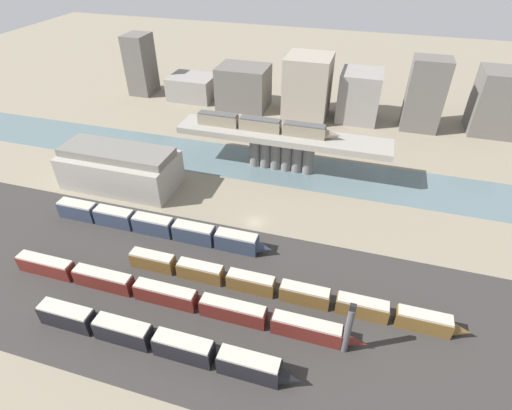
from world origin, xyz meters
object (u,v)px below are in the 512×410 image
(train_on_bridge, at_px, (265,125))
(signal_tower, at_px, (348,329))
(train_yard_far, at_px, (283,290))
(train_yard_outer, at_px, (158,226))
(warehouse_building, at_px, (120,168))
(train_yard_near, at_px, (159,341))
(train_yard_mid, at_px, (172,296))

(train_on_bridge, distance_m, signal_tower, 62.10)
(train_yard_far, distance_m, train_yard_outer, 33.13)
(train_on_bridge, bearing_deg, signal_tower, -62.05)
(train_yard_far, xyz_separation_m, signal_tower, (12.53, -8.39, 3.72))
(train_on_bridge, height_order, signal_tower, train_on_bridge)
(train_yard_far, height_order, train_yard_outer, train_yard_outer)
(warehouse_building, bearing_deg, train_yard_outer, -40.03)
(signal_tower, bearing_deg, train_yard_outer, 157.18)
(train_on_bridge, height_order, warehouse_building, train_on_bridge)
(train_yard_near, distance_m, train_yard_far, 23.98)
(train_yard_near, height_order, train_yard_outer, train_yard_near)
(signal_tower, bearing_deg, train_yard_far, 146.21)
(train_yard_far, bearing_deg, train_yard_outer, 162.15)
(train_yard_far, height_order, signal_tower, signal_tower)
(warehouse_building, bearing_deg, signal_tower, -28.63)
(train_on_bridge, xyz_separation_m, signal_tower, (28.91, -54.49, -7.17))
(train_yard_near, bearing_deg, warehouse_building, 127.86)
(train_yard_outer, height_order, signal_tower, signal_tower)
(train_yard_mid, distance_m, train_yard_far, 20.68)
(train_yard_mid, bearing_deg, train_yard_near, -76.29)
(train_yard_far, xyz_separation_m, train_yard_outer, (-31.53, 10.15, 0.27))
(train_on_bridge, bearing_deg, train_yard_outer, -112.85)
(train_yard_near, relative_size, train_yard_outer, 0.90)
(train_yard_mid, xyz_separation_m, warehouse_building, (-30.96, 33.30, 3.30))
(train_yard_far, distance_m, warehouse_building, 56.65)
(train_yard_mid, relative_size, warehouse_building, 2.34)
(train_yard_near, xyz_separation_m, train_yard_far, (16.99, 16.92, -0.28))
(train_yard_outer, height_order, warehouse_building, warehouse_building)
(train_yard_near, xyz_separation_m, warehouse_building, (-33.28, 42.81, 3.07))
(train_yard_outer, bearing_deg, train_yard_far, -17.85)
(train_yard_mid, relative_size, train_yard_far, 1.07)
(train_yard_far, bearing_deg, train_on_bridge, 109.56)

